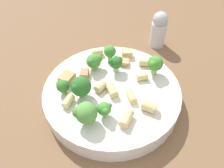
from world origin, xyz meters
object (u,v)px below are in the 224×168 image
rigatoni_8 (149,106)px  chicken_chunk_0 (127,54)px  broccoli_floret_6 (81,86)px  rigatoni_3 (101,87)px  broccoli_floret_5 (155,64)px  rigatoni_6 (97,52)px  rigatoni_2 (126,119)px  rigatoni_0 (131,96)px  broccoli_floret_4 (110,51)px  rigatoni_5 (144,61)px  broccoli_floret_2 (86,112)px  chicken_chunk_3 (84,74)px  broccoli_floret_1 (104,109)px  rigatoni_7 (68,101)px  chicken_chunk_2 (67,78)px  rigatoni_4 (142,77)px  pepper_shaker (159,29)px  broccoli_floret_3 (63,86)px  rigatoni_1 (112,90)px  broccoli_floret_7 (116,62)px  chicken_chunk_1 (125,62)px  pasta_bowl (112,93)px  broccoli_floret_0 (94,61)px

rigatoni_8 → chicken_chunk_0: 0.14m
chicken_chunk_0 → broccoli_floret_6: bearing=-170.3°
rigatoni_3 → broccoli_floret_5: bearing=-20.2°
rigatoni_6 → rigatoni_2: bearing=-115.5°
rigatoni_0 → rigatoni_8: size_ratio=0.96×
broccoli_floret_4 → rigatoni_5: bearing=-56.9°
rigatoni_2 → broccoli_floret_5: bearing=19.6°
broccoli_floret_2 → rigatoni_6: broccoli_floret_2 is taller
rigatoni_0 → chicken_chunk_3: size_ratio=1.14×
chicken_chunk_0 → rigatoni_2: bearing=-136.3°
broccoli_floret_5 → broccoli_floret_4: bearing=109.3°
broccoli_floret_1 → rigatoni_7: 0.07m
rigatoni_5 → chicken_chunk_2: chicken_chunk_2 is taller
broccoli_floret_2 → rigatoni_0: (0.09, -0.02, -0.02)m
rigatoni_7 → chicken_chunk_2: size_ratio=0.90×
rigatoni_4 → pepper_shaker: bearing=27.8°
broccoli_floret_3 → rigatoni_0: 0.12m
rigatoni_1 → broccoli_floret_2: bearing=-166.3°
broccoli_floret_3 → rigatoni_8: bearing=-58.1°
broccoli_floret_7 → rigatoni_4: size_ratio=1.66×
rigatoni_2 → pepper_shaker: pepper_shaker is taller
broccoli_floret_3 → broccoli_floret_5: size_ratio=0.71×
chicken_chunk_3 → rigatoni_4: bearing=-47.0°
chicken_chunk_0 → pepper_shaker: (0.12, 0.01, 0.00)m
broccoli_floret_6 → chicken_chunk_3: bearing=47.0°
broccoli_floret_3 → broccoli_floret_7: broccoli_floret_7 is taller
rigatoni_4 → rigatoni_2: bearing=-152.6°
rigatoni_5 → broccoli_floret_2: bearing=-169.7°
chicken_chunk_1 → rigatoni_2: bearing=-134.4°
rigatoni_1 → chicken_chunk_2: (-0.04, 0.08, 0.00)m
broccoli_floret_1 → chicken_chunk_0: size_ratio=1.36×
rigatoni_1 → chicken_chunk_1: (0.07, 0.04, -0.00)m
chicken_chunk_3 → rigatoni_3: bearing=-89.6°
chicken_chunk_2 → pepper_shaker: pepper_shaker is taller
broccoli_floret_4 → rigatoni_5: 0.07m
broccoli_floret_3 → rigatoni_8: broccoli_floret_3 is taller
broccoli_floret_3 → rigatoni_6: bearing=19.5°
pasta_bowl → rigatoni_7: (-0.08, 0.02, 0.02)m
rigatoni_1 → chicken_chunk_2: same height
rigatoni_2 → rigatoni_3: bearing=78.9°
broccoli_floret_3 → rigatoni_7: 0.03m
broccoli_floret_0 → broccoli_floret_7: 0.04m
broccoli_floret_5 → chicken_chunk_1: (-0.02, 0.06, -0.02)m
rigatoni_6 → broccoli_floret_3: bearing=-160.5°
rigatoni_7 → chicken_chunk_1: rigatoni_7 is taller
rigatoni_4 → rigatoni_8: size_ratio=0.86×
rigatoni_2 → broccoli_floret_7: bearing=54.0°
broccoli_floret_3 → pepper_shaker: bearing=1.1°
rigatoni_2 → pepper_shaker: (0.24, 0.13, 0.00)m
broccoli_floret_0 → chicken_chunk_0: (0.07, -0.02, -0.01)m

